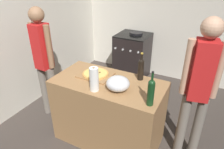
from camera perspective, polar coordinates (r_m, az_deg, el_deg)
ground_plane at (r=3.49m, az=5.10°, el=-9.93°), size 3.82×3.52×0.02m
kitchen_wall_rear at (r=4.29m, az=14.10°, el=16.03°), size 3.82×0.10×2.60m
kitchen_wall_left at (r=3.79m, az=-18.52°, el=13.97°), size 0.10×3.52×2.60m
counter at (r=2.70m, az=-0.99°, el=-10.30°), size 1.34×0.68×0.90m
cutting_board at (r=2.59m, az=-4.56°, el=-0.13°), size 0.40×0.32×0.02m
pizza at (r=2.58m, az=-4.58°, el=0.28°), size 0.33×0.33×0.03m
mixing_bowl at (r=2.25m, az=1.66°, el=-2.53°), size 0.26×0.26×0.16m
paper_towel_roll at (r=2.23m, az=-4.99°, el=-1.33°), size 0.10×0.10×0.28m
wine_bottle_dark at (r=2.02m, az=10.74°, el=-4.60°), size 0.07×0.07×0.37m
wine_bottle_green at (r=2.46m, az=8.03°, el=1.72°), size 0.07×0.07×0.35m
stove at (r=4.29m, az=5.68°, el=5.07°), size 0.63×0.64×0.97m
person_in_stripes at (r=3.05m, az=-18.39°, el=4.04°), size 0.36×0.21×1.68m
person_in_red at (r=2.36m, az=22.93°, el=-2.96°), size 0.37×0.24×1.73m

